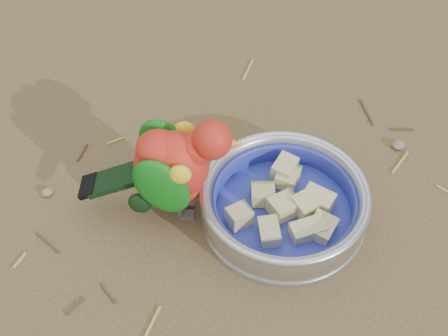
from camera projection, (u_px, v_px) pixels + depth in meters
ground at (231, 218)px, 0.90m from camera, size 60.00×60.00×0.00m
food_bowl at (283, 214)px, 0.90m from camera, size 0.24×0.24×0.02m
bowl_wall at (284, 201)px, 0.87m from camera, size 0.24×0.24×0.04m
fruit_wedges at (284, 204)px, 0.88m from camera, size 0.14×0.14×0.03m
lory_parrot at (175, 172)px, 0.85m from camera, size 0.23×0.19×0.17m
ground_debris at (228, 188)px, 0.93m from camera, size 0.90×0.80×0.01m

